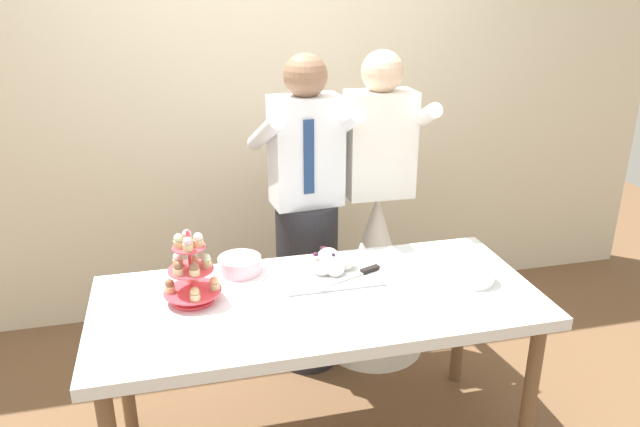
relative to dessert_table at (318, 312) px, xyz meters
name	(u,v)px	position (x,y,z in m)	size (l,w,h in m)	color
rear_wall	(259,75)	(0.00, 1.44, 0.75)	(5.20, 0.10, 2.90)	beige
dessert_table	(318,312)	(0.00, 0.00, 0.00)	(1.80, 0.80, 0.78)	silver
cupcake_stand	(191,273)	(-0.49, 0.08, 0.20)	(0.23, 0.23, 0.31)	#D83F4C
main_cake_tray	(330,267)	(0.09, 0.18, 0.11)	(0.43, 0.32, 0.13)	silver
plate_stack	(473,275)	(0.67, -0.03, 0.11)	(0.18, 0.18, 0.07)	white
round_cake	(240,266)	(-0.28, 0.27, 0.11)	(0.24, 0.24, 0.08)	white
person_groom	(307,235)	(0.11, 0.69, 0.05)	(0.50, 0.53, 1.66)	#232328
person_bride	(376,253)	(0.50, 0.73, -0.12)	(0.56, 0.56, 1.66)	white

